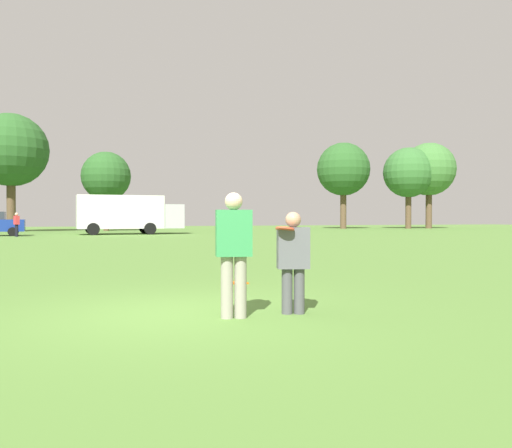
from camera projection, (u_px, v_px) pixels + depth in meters
ground_plane at (181, 314)px, 7.63m from camera, size 151.80×151.80×0.00m
player_thrower at (234, 247)px, 7.27m from camera, size 0.54×0.37×1.74m
player_defender at (293, 257)px, 7.60m from camera, size 0.51×0.37×1.48m
frisbee at (285, 229)px, 7.42m from camera, size 0.28×0.27×0.09m
traffic_cone at (239, 273)px, 11.10m from camera, size 0.32×0.32×0.48m
box_truck at (128, 213)px, 43.20m from camera, size 8.61×3.28×3.18m
bystander_sideline_watcher at (17, 223)px, 37.64m from camera, size 0.45×0.55×1.74m
tree_center_elm at (11, 150)px, 50.44m from camera, size 7.01×7.01×11.39m
tree_east_birch at (106, 176)px, 53.76m from camera, size 5.00×5.00×8.13m
tree_east_oak at (343, 170)px, 64.18m from camera, size 6.48×6.48×10.53m
tree_far_east_pine at (408, 173)px, 64.87m from camera, size 6.18×6.18×10.04m
tree_far_west_pine at (429, 170)px, 65.77m from camera, size 6.61×6.61×10.74m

